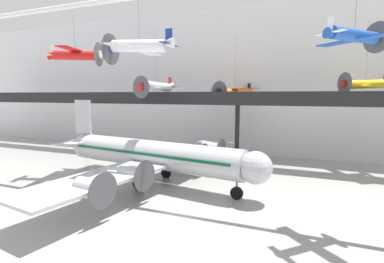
{
  "coord_description": "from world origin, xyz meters",
  "views": [
    {
      "loc": [
        11.33,
        -22.63,
        10.57
      ],
      "look_at": [
        -1.31,
        7.74,
        6.52
      ],
      "focal_mm": 28.0,
      "sensor_mm": 36.0,
      "label": 1
    }
  ],
  "objects_px": {
    "suspended_plane_red_highwing": "(75,55)",
    "suspended_plane_blue_trainer": "(354,36)",
    "suspended_plane_yellow_lowwing": "(365,84)",
    "airliner_silver_main": "(150,155)",
    "suspended_plane_orange_highwing": "(235,92)",
    "suspended_plane_silver_racer": "(157,86)",
    "suspended_plane_white_twin": "(139,46)"
  },
  "relations": [
    {
      "from": "suspended_plane_red_highwing",
      "to": "suspended_plane_orange_highwing",
      "type": "relative_size",
      "value": 0.77
    },
    {
      "from": "airliner_silver_main",
      "to": "suspended_plane_white_twin",
      "type": "xyz_separation_m",
      "value": [
        0.23,
        -2.24,
        12.27
      ]
    },
    {
      "from": "suspended_plane_silver_racer",
      "to": "suspended_plane_yellow_lowwing",
      "type": "bearing_deg",
      "value": 109.97
    },
    {
      "from": "suspended_plane_silver_racer",
      "to": "suspended_plane_blue_trainer",
      "type": "bearing_deg",
      "value": 68.43
    },
    {
      "from": "airliner_silver_main",
      "to": "suspended_plane_red_highwing",
      "type": "bearing_deg",
      "value": -171.47
    },
    {
      "from": "suspended_plane_red_highwing",
      "to": "suspended_plane_orange_highwing",
      "type": "height_order",
      "value": "suspended_plane_red_highwing"
    },
    {
      "from": "airliner_silver_main",
      "to": "suspended_plane_yellow_lowwing",
      "type": "xyz_separation_m",
      "value": [
        24.02,
        15.98,
        8.48
      ]
    },
    {
      "from": "suspended_plane_orange_highwing",
      "to": "suspended_plane_red_highwing",
      "type": "bearing_deg",
      "value": -14.13
    },
    {
      "from": "suspended_plane_yellow_lowwing",
      "to": "airliner_silver_main",
      "type": "bearing_deg",
      "value": 2.2
    },
    {
      "from": "suspended_plane_red_highwing",
      "to": "suspended_plane_blue_trainer",
      "type": "xyz_separation_m",
      "value": [
        31.22,
        -5.39,
        -0.84
      ]
    },
    {
      "from": "suspended_plane_blue_trainer",
      "to": "suspended_plane_yellow_lowwing",
      "type": "distance_m",
      "value": 21.87
    },
    {
      "from": "suspended_plane_white_twin",
      "to": "airliner_silver_main",
      "type": "bearing_deg",
      "value": -87.47
    },
    {
      "from": "suspended_plane_yellow_lowwing",
      "to": "suspended_plane_silver_racer",
      "type": "bearing_deg",
      "value": -23.36
    },
    {
      "from": "airliner_silver_main",
      "to": "suspended_plane_white_twin",
      "type": "bearing_deg",
      "value": -75.74
    },
    {
      "from": "suspended_plane_silver_racer",
      "to": "suspended_plane_orange_highwing",
      "type": "bearing_deg",
      "value": 131.24
    },
    {
      "from": "suspended_plane_blue_trainer",
      "to": "suspended_plane_silver_racer",
      "type": "xyz_separation_m",
      "value": [
        -25.99,
        17.18,
        -2.9
      ]
    },
    {
      "from": "suspended_plane_blue_trainer",
      "to": "suspended_plane_silver_racer",
      "type": "bearing_deg",
      "value": 100.34
    },
    {
      "from": "suspended_plane_red_highwing",
      "to": "suspended_plane_yellow_lowwing",
      "type": "distance_m",
      "value": 38.5
    },
    {
      "from": "suspended_plane_red_highwing",
      "to": "suspended_plane_orange_highwing",
      "type": "distance_m",
      "value": 24.85
    },
    {
      "from": "suspended_plane_white_twin",
      "to": "suspended_plane_red_highwing",
      "type": "height_order",
      "value": "same"
    },
    {
      "from": "suspended_plane_white_twin",
      "to": "suspended_plane_red_highwing",
      "type": "bearing_deg",
      "value": -14.68
    },
    {
      "from": "airliner_silver_main",
      "to": "suspended_plane_yellow_lowwing",
      "type": "distance_m",
      "value": 30.07
    },
    {
      "from": "suspended_plane_orange_highwing",
      "to": "suspended_plane_white_twin",
      "type": "bearing_deg",
      "value": 13.29
    },
    {
      "from": "suspended_plane_red_highwing",
      "to": "suspended_plane_silver_racer",
      "type": "xyz_separation_m",
      "value": [
        5.23,
        11.79,
        -3.74
      ]
    },
    {
      "from": "suspended_plane_white_twin",
      "to": "suspended_plane_silver_racer",
      "type": "distance_m",
      "value": 15.66
    },
    {
      "from": "suspended_plane_white_twin",
      "to": "suspended_plane_blue_trainer",
      "type": "distance_m",
      "value": 20.45
    },
    {
      "from": "airliner_silver_main",
      "to": "suspended_plane_silver_racer",
      "type": "height_order",
      "value": "suspended_plane_silver_racer"
    },
    {
      "from": "suspended_plane_red_highwing",
      "to": "suspended_plane_silver_racer",
      "type": "bearing_deg",
      "value": 48.37
    },
    {
      "from": "airliner_silver_main",
      "to": "suspended_plane_blue_trainer",
      "type": "height_order",
      "value": "suspended_plane_blue_trainer"
    },
    {
      "from": "suspended_plane_yellow_lowwing",
      "to": "suspended_plane_orange_highwing",
      "type": "distance_m",
      "value": 18.56
    },
    {
      "from": "suspended_plane_white_twin",
      "to": "suspended_plane_blue_trainer",
      "type": "xyz_separation_m",
      "value": [
        20.18,
        -3.16,
        -0.94
      ]
    },
    {
      "from": "suspended_plane_orange_highwing",
      "to": "suspended_plane_yellow_lowwing",
      "type": "bearing_deg",
      "value": 111.64
    }
  ]
}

